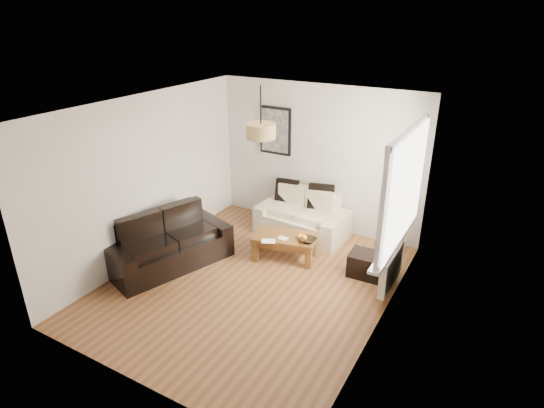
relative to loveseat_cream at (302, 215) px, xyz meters
The scene contains 21 objects.
floor 1.82m from the loveseat_cream, 88.20° to the right, with size 4.50×4.50×0.00m, color brown.
ceiling 2.84m from the loveseat_cream, 88.20° to the right, with size 3.80×4.50×0.00m, color white, non-canonical shape.
wall_back 1.03m from the loveseat_cream, 83.20° to the left, with size 3.80×0.04×2.60m, color silver, non-canonical shape.
wall_front 4.13m from the loveseat_cream, 89.20° to the right, with size 3.80×0.04×2.60m, color silver, non-canonical shape.
wall_left 2.72m from the loveseat_cream, 136.01° to the right, with size 0.04×4.50×2.60m, color silver, non-canonical shape.
wall_right 2.80m from the loveseat_cream, 42.30° to the right, with size 0.04×4.50×2.60m, color silver, non-canonical shape.
window_bay 2.47m from the loveseat_cream, 27.09° to the right, with size 0.14×1.90×1.60m, color white, non-canonical shape.
radiator 2.12m from the loveseat_cream, 27.58° to the right, with size 0.10×0.90×0.52m, color white.
poster 1.60m from the loveseat_cream, 151.01° to the left, with size 0.62×0.04×0.87m, color black, non-canonical shape.
pendant_shade 2.36m from the loveseat_cream, 87.83° to the right, with size 0.40×0.40×0.20m, color tan.
loveseat_cream is the anchor object (origin of this frame).
sofa_leather 2.39m from the loveseat_cream, 125.14° to the right, with size 1.88×0.91×0.81m, color black, non-canonical shape.
coffee_table 0.92m from the loveseat_cream, 82.14° to the right, with size 0.99×0.54×0.41m, color brown, non-canonical shape.
ottoman 1.69m from the loveseat_cream, 25.91° to the right, with size 0.63×0.41×0.36m, color black.
cushion_left 0.55m from the loveseat_cream, 155.26° to the left, with size 0.41×0.13×0.41m, color black.
cushion_right 0.46m from the loveseat_cream, 35.91° to the left, with size 0.44×0.14×0.44m, color black.
fruit_bowl 1.05m from the loveseat_cream, 58.86° to the right, with size 0.25×0.25×0.06m, color black.
orange_a 0.96m from the loveseat_cream, 66.03° to the right, with size 0.06×0.06×0.06m, color orange.
orange_b 0.97m from the loveseat_cream, 61.91° to the right, with size 0.08×0.08×0.08m, color orange.
orange_c 0.91m from the loveseat_cream, 65.53° to the right, with size 0.07×0.07×0.07m, color #F65614.
papers 1.19m from the loveseat_cream, 90.20° to the right, with size 0.21×0.15×0.01m, color white.
Camera 1 is at (3.04, -4.75, 3.74)m, focal length 29.72 mm.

